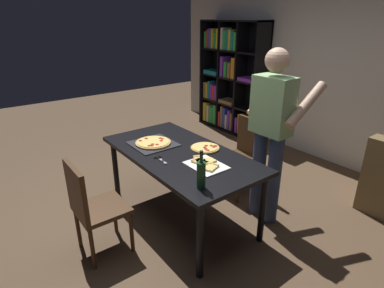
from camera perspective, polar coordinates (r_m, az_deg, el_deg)
The scene contains 12 objects.
ground_plane at distance 3.47m, azimuth -2.02°, elevation -12.89°, with size 12.00×12.00×0.00m, color brown.
back_wall at distance 4.86m, azimuth 24.36°, elevation 13.27°, with size 6.40×0.10×2.80m, color silver.
dining_table at distance 3.13m, azimuth -2.19°, elevation -2.71°, with size 1.73×0.90×0.75m.
chair_near_camera at distance 2.85m, azimuth -17.93°, elevation -10.39°, with size 0.42×0.42×0.90m.
chair_far_side at distance 3.77m, azimuth 9.54°, elevation -1.33°, with size 0.42×0.42×0.90m.
bookshelf at distance 5.84m, azimuth 7.01°, elevation 11.26°, with size 1.40×0.35×1.95m.
person_serving_pizza at distance 3.12m, azimuth 14.30°, elevation 2.82°, with size 0.55×0.54×1.75m.
pepperoni_pizza_on_tray at distance 3.31m, azimuth -7.10°, elevation 0.19°, with size 0.43×0.43×0.04m.
pizza_slices_on_towel at distance 2.84m, azimuth 2.39°, elevation -3.61°, with size 0.38×0.28×0.03m.
wine_bottle at distance 2.42m, azimuth 1.68°, elevation -5.55°, with size 0.07×0.07×0.32m.
kitchen_scissors at distance 2.96m, azimuth -5.96°, elevation -2.66°, with size 0.20×0.09×0.01m.
second_pizza_plain at distance 3.18m, azimuth 2.41°, elevation -0.69°, with size 0.29×0.29×0.03m.
Camera 1 is at (2.33, -1.62, 2.00)m, focal length 29.23 mm.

